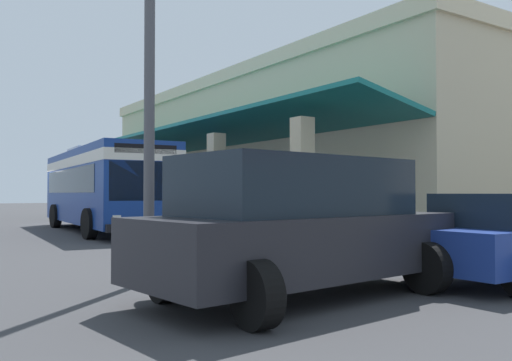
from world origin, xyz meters
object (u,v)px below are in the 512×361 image
object	(u,v)px
lot_light_pole	(150,26)
parked_suv_charcoal	(299,226)
potted_palm	(160,210)
transit_bus	(103,184)
pedestrian	(230,212)

from	to	relation	value
lot_light_pole	parked_suv_charcoal	bearing A→B (deg)	25.26
potted_palm	lot_light_pole	bearing A→B (deg)	-24.07
transit_bus	parked_suv_charcoal	size ratio (longest dim) A/B	2.28
lot_light_pole	transit_bus	bearing A→B (deg)	165.61
parked_suv_charcoal	potted_palm	size ratio (longest dim) A/B	2.17
pedestrian	potted_palm	xyz separation A→B (m)	(-14.13, 4.07, -0.37)
transit_bus	potted_palm	distance (m)	8.00
transit_bus	parked_suv_charcoal	xyz separation A→B (m)	(14.97, -1.99, -0.84)
pedestrian	potted_palm	world-z (taller)	potted_palm
pedestrian	transit_bus	bearing A→B (deg)	-172.94
parked_suv_charcoal	lot_light_pole	world-z (taller)	lot_light_pole
lot_light_pole	pedestrian	bearing A→B (deg)	136.11
potted_palm	lot_light_pole	world-z (taller)	lot_light_pole
transit_bus	parked_suv_charcoal	distance (m)	15.12
potted_palm	lot_light_pole	xyz separation A→B (m)	(18.48, -8.26, 3.73)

